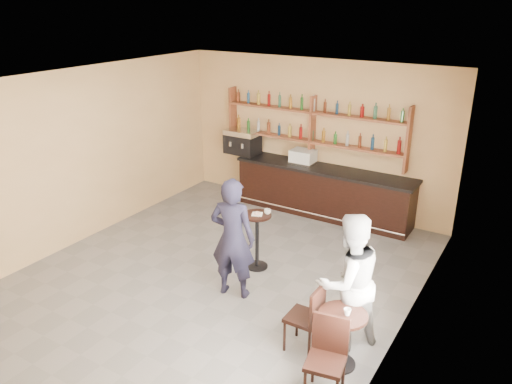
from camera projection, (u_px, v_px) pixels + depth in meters
The scene contains 23 objects.
floor at pixel (221, 274), 8.37m from camera, with size 7.00×7.00×0.00m, color slate.
ceiling at pixel (215, 81), 7.20m from camera, with size 7.00×7.00×0.00m, color white.
wall_back at pixel (315, 135), 10.56m from camera, with size 7.00×7.00×0.00m, color #DBB27C.
wall_front at pixel (15, 289), 5.01m from camera, with size 7.00×7.00×0.00m, color #DBB27C.
wall_left at pixel (87, 155), 9.25m from camera, with size 7.00×7.00×0.00m, color #DBB27C.
wall_right at pixel (411, 228), 6.33m from camera, with size 7.00×7.00×0.00m, color #DBB27C.
window_pane at pixel (380, 261), 5.34m from camera, with size 2.00×2.00×0.00m, color white.
window_frame at pixel (380, 261), 5.34m from camera, with size 0.04×1.70×2.10m, color black, non-canonical shape.
shelf_unit at pixel (312, 127), 10.38m from camera, with size 4.00×0.26×1.40m, color brown, non-canonical shape.
liquor_bottles at pixel (313, 119), 10.32m from camera, with size 3.68×0.10×1.00m, color #8C5919, non-canonical shape.
bar_counter at pixel (323, 191), 10.48m from camera, with size 3.84×0.75×1.04m, color black, non-canonical shape.
espresso_machine at pixel (242, 142), 11.17m from camera, with size 0.75×0.48×0.53m, color black, non-canonical shape.
pastry_case at pixel (303, 157), 10.48m from camera, with size 0.51×0.41×0.31m, color silver, non-canonical shape.
pedestal_table at pixel (257, 241), 8.41m from camera, with size 0.48×0.48×0.99m, color black, non-canonical shape.
napkin at pixel (257, 214), 8.23m from camera, with size 0.17×0.17×0.00m, color white.
donut at pixel (257, 213), 8.21m from camera, with size 0.11×0.11×0.04m, color #CC7A4A.
cup_pedestal at pixel (267, 212), 8.22m from camera, with size 0.11×0.11×0.09m, color white.
man_main at pixel (233, 238), 7.48m from camera, with size 0.70×0.46×1.91m, color black.
cafe_table at pixel (341, 340), 6.17m from camera, with size 0.60×0.60×0.76m, color black, non-canonical shape.
cup_cafe at pixel (347, 312), 5.99m from camera, with size 0.09×0.09×0.08m, color white.
chair_west at pixel (304, 317), 6.44m from camera, with size 0.42×0.42×0.97m, color black, non-canonical shape.
chair_south at pixel (325, 362), 5.63m from camera, with size 0.43×0.43×0.99m, color black, non-canonical shape.
patron_second at pixel (348, 281), 6.39m from camera, with size 0.91×0.71×1.87m, color gray.
Camera 1 is at (4.32, -5.90, 4.34)m, focal length 35.00 mm.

